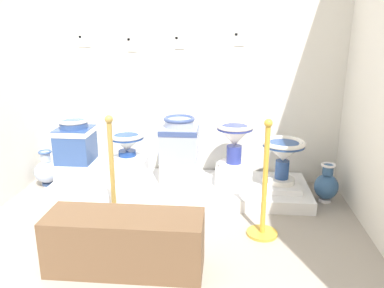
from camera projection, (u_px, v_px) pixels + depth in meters
wall_back at (183, 31)px, 3.86m from camera, size 3.41×0.06×3.11m
display_platform at (180, 188)px, 3.88m from camera, size 2.51×0.77×0.12m
plinth_block_tall_cobalt at (78, 170)px, 3.93m from camera, size 0.36×0.36×0.19m
antique_toilet_tall_cobalt at (75, 140)px, 3.83m from camera, size 0.34×0.34×0.44m
plinth_block_rightmost at (128, 169)px, 3.94m from camera, size 0.36×0.36×0.20m
antique_toilet_rightmost at (127, 143)px, 3.86m from camera, size 0.36×0.36×0.28m
plinth_block_slender_white at (180, 170)px, 3.89m from camera, size 0.35×0.36×0.22m
antique_toilet_slender_white at (179, 138)px, 3.80m from camera, size 0.37×0.34×0.43m
plinth_block_leftmost at (233, 175)px, 3.84m from camera, size 0.35×0.30×0.17m
antique_toilet_leftmost at (234, 138)px, 3.74m from camera, size 0.36×0.36×0.43m
plinth_block_squat_floral at (281, 186)px, 3.72m from camera, size 0.34×0.37×0.06m
antique_toilet_squat_floral at (283, 153)px, 3.62m from camera, size 0.40×0.40×0.42m
info_placard_first at (84, 40)px, 3.94m from camera, size 0.13×0.01×0.12m
info_placard_second at (132, 44)px, 3.91m from camera, size 0.10×0.01×0.15m
info_placard_third at (180, 42)px, 3.86m from camera, size 0.09×0.01×0.13m
info_placard_fourth at (239, 38)px, 3.80m from camera, size 0.10×0.01×0.13m
decorative_vase_spare at (47, 171)px, 4.07m from camera, size 0.26×0.26×0.37m
decorative_vase_companion at (326, 185)px, 3.68m from camera, size 0.22×0.22×0.38m
stanchion_post_near_left at (114, 195)px, 3.16m from camera, size 0.24×0.24×0.95m
stanchion_post_near_right at (264, 202)px, 3.04m from camera, size 0.25×0.25×0.95m
museum_bench at (125, 242)px, 2.64m from camera, size 1.06×0.36×0.40m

